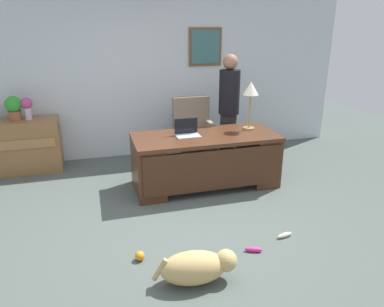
{
  "coord_description": "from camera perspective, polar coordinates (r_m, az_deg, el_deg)",
  "views": [
    {
      "loc": [
        -0.91,
        -3.5,
        2.18
      ],
      "look_at": [
        0.17,
        0.3,
        0.75
      ],
      "focal_mm": 33.96,
      "sensor_mm": 36.0,
      "label": 1
    }
  ],
  "objects": [
    {
      "name": "ground_plane",
      "position": [
        4.22,
        -1.14,
        -11.19
      ],
      "size": [
        12.0,
        12.0,
        0.0
      ],
      "primitive_type": "plane",
      "color": "#4C5651"
    },
    {
      "name": "back_wall",
      "position": [
        6.22,
        -7.43,
        12.08
      ],
      "size": [
        7.0,
        0.16,
        2.7
      ],
      "color": "silver",
      "rests_on": "ground_plane"
    },
    {
      "name": "desk",
      "position": [
        5.02,
        2.17,
        -0.81
      ],
      "size": [
        1.97,
        0.86,
        0.74
      ],
      "color": "#4C2B19",
      "rests_on": "ground_plane"
    },
    {
      "name": "credenza",
      "position": [
        6.13,
        -26.1,
        0.98
      ],
      "size": [
        1.33,
        0.5,
        0.81
      ],
      "color": "olive",
      "rests_on": "ground_plane"
    },
    {
      "name": "armchair",
      "position": [
        5.89,
        0.25,
        3.07
      ],
      "size": [
        0.6,
        0.59,
        1.06
      ],
      "color": "gray",
      "rests_on": "ground_plane"
    },
    {
      "name": "person_standing",
      "position": [
        5.75,
        5.79,
        6.96
      ],
      "size": [
        0.32,
        0.32,
        1.74
      ],
      "color": "#262323",
      "rests_on": "ground_plane"
    },
    {
      "name": "dog_lying",
      "position": [
        3.34,
        0.85,
        -17.37
      ],
      "size": [
        0.76,
        0.36,
        0.3
      ],
      "color": "tan",
      "rests_on": "ground_plane"
    },
    {
      "name": "laptop",
      "position": [
        4.9,
        -0.77,
        3.47
      ],
      "size": [
        0.32,
        0.22,
        0.22
      ],
      "color": "#B2B5BA",
      "rests_on": "desk"
    },
    {
      "name": "desk_lamp",
      "position": [
        5.17,
        9.21,
        9.57
      ],
      "size": [
        0.22,
        0.22,
        0.67
      ],
      "color": "#9E8447",
      "rests_on": "desk"
    },
    {
      "name": "vase_with_flowers",
      "position": [
        5.94,
        -24.5,
        6.8
      ],
      "size": [
        0.17,
        0.17,
        0.33
      ],
      "color": "silver",
      "rests_on": "credenza"
    },
    {
      "name": "potted_plant",
      "position": [
        5.97,
        -26.22,
        6.55
      ],
      "size": [
        0.24,
        0.24,
        0.36
      ],
      "color": "brown",
      "rests_on": "credenza"
    },
    {
      "name": "dog_toy_ball",
      "position": [
        3.69,
        -8.2,
        -15.62
      ],
      "size": [
        0.09,
        0.09,
        0.09
      ],
      "primitive_type": "sphere",
      "color": "orange",
      "rests_on": "ground_plane"
    },
    {
      "name": "dog_toy_bone",
      "position": [
        4.12,
        14.34,
        -12.31
      ],
      "size": [
        0.2,
        0.08,
        0.05
      ],
      "primitive_type": "ellipsoid",
      "rotation": [
        0.0,
        0.0,
        0.18
      ],
      "color": "beige",
      "rests_on": "ground_plane"
    },
    {
      "name": "dog_toy_plush",
      "position": [
        3.83,
        9.63,
        -14.65
      ],
      "size": [
        0.19,
        0.11,
        0.05
      ],
      "primitive_type": "ellipsoid",
      "rotation": [
        0.0,
        0.0,
        2.76
      ],
      "color": "#D8338C",
      "rests_on": "ground_plane"
    }
  ]
}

